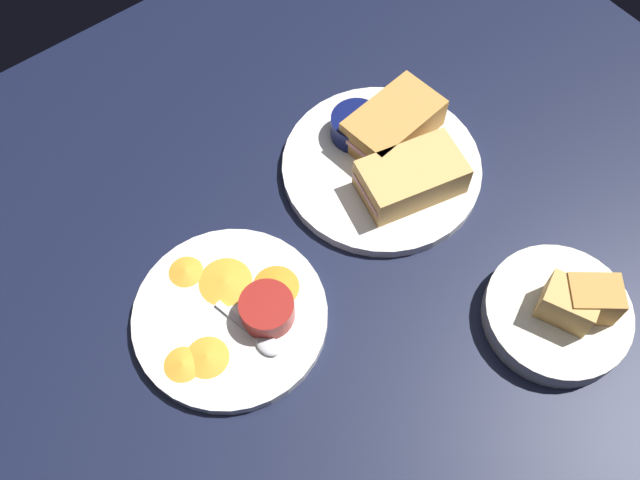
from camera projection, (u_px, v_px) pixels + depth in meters
ground_plane at (384, 235)px, 91.82cm from camera, size 110.00×110.00×3.00cm
plate_sandwich_main at (381, 167)px, 94.20cm from camera, size 26.64×26.64×1.60cm
sandwich_half_near at (411, 177)px, 89.60cm from camera, size 14.53×10.44×4.80cm
sandwich_half_far at (393, 124)px, 93.74cm from camera, size 13.96×9.01×4.80cm
ramekin_dark_sauce at (357, 125)px, 94.35cm from camera, size 7.06×7.06×3.31cm
spoon_by_dark_ramekin at (368, 165)px, 93.00cm from camera, size 5.20×9.66×0.80cm
plate_chips_companion at (230, 317)px, 83.75cm from camera, size 23.26×23.26×1.60cm
ramekin_light_gravy at (267, 309)px, 81.41cm from camera, size 6.44×6.44×3.32cm
spoon_by_gravy_ramekin at (260, 338)px, 81.18cm from camera, size 3.41×9.95×0.80cm
plantain_chip_scatter at (223, 305)px, 83.26cm from camera, size 20.49×16.48×0.60cm
bread_basket_rear at (561, 311)px, 82.37cm from camera, size 17.22×17.22×7.96cm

